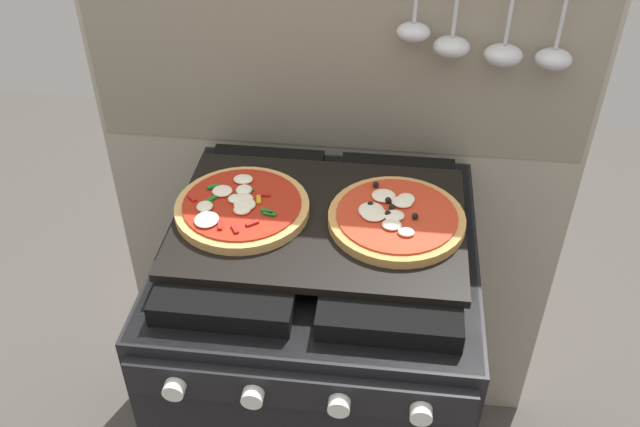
{
  "coord_description": "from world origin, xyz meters",
  "views": [
    {
      "loc": [
        0.12,
        -1.02,
        1.73
      ],
      "look_at": [
        0.0,
        0.0,
        0.93
      ],
      "focal_mm": 39.45,
      "sensor_mm": 36.0,
      "label": 1
    }
  ],
  "objects": [
    {
      "name": "kitchen_backsplash",
      "position": [
        0.0,
        0.33,
        0.79
      ],
      "size": [
        1.1,
        0.09,
        1.55
      ],
      "color": "#B2A893",
      "rests_on": "ground_plane"
    },
    {
      "name": "stove",
      "position": [
        -0.0,
        -0.0,
        0.45
      ],
      "size": [
        0.6,
        0.64,
        0.9
      ],
      "color": "black",
      "rests_on": "ground_plane"
    },
    {
      "name": "baking_tray",
      "position": [
        0.0,
        0.0,
        0.91
      ],
      "size": [
        0.54,
        0.38,
        0.02
      ],
      "primitive_type": "cube",
      "color": "black",
      "rests_on": "stove"
    },
    {
      "name": "pizza_left",
      "position": [
        -0.15,
        -0.0,
        0.93
      ],
      "size": [
        0.25,
        0.25,
        0.03
      ],
      "color": "tan",
      "rests_on": "baking_tray"
    },
    {
      "name": "pizza_right",
      "position": [
        0.14,
        0.0,
        0.93
      ],
      "size": [
        0.25,
        0.25,
        0.03
      ],
      "color": "tan",
      "rests_on": "baking_tray"
    }
  ]
}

